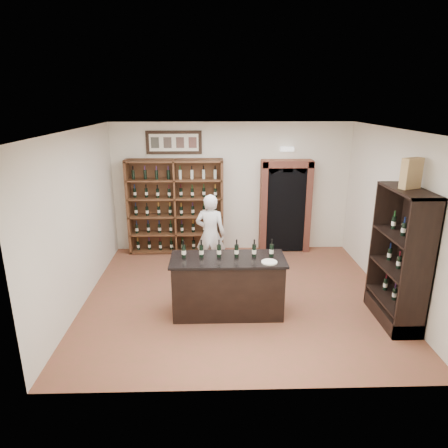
{
  "coord_description": "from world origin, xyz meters",
  "views": [
    {
      "loc": [
        -0.44,
        -6.64,
        3.48
      ],
      "look_at": [
        -0.24,
        0.3,
        1.3
      ],
      "focal_mm": 32.0,
      "sensor_mm": 36.0,
      "label": 1
    }
  ],
  "objects_px": {
    "wine_shelf": "(176,207)",
    "counter_bottle_0": "(184,251)",
    "side_cabinet": "(399,278)",
    "shopkeeper": "(210,235)",
    "wine_crate": "(411,173)",
    "tasting_counter": "(228,286)"
  },
  "relations": [
    {
      "from": "wine_shelf",
      "to": "counter_bottle_0",
      "type": "xyz_separation_m",
      "value": [
        0.38,
        -2.88,
        0.01
      ]
    },
    {
      "from": "side_cabinet",
      "to": "wine_shelf",
      "type": "bearing_deg",
      "value": 139.79
    },
    {
      "from": "counter_bottle_0",
      "to": "shopkeeper",
      "type": "bearing_deg",
      "value": 75.08
    },
    {
      "from": "counter_bottle_0",
      "to": "side_cabinet",
      "type": "relative_size",
      "value": 0.14
    },
    {
      "from": "counter_bottle_0",
      "to": "side_cabinet",
      "type": "bearing_deg",
      "value": -5.84
    },
    {
      "from": "wine_shelf",
      "to": "shopkeeper",
      "type": "height_order",
      "value": "wine_shelf"
    },
    {
      "from": "wine_shelf",
      "to": "shopkeeper",
      "type": "bearing_deg",
      "value": -57.59
    },
    {
      "from": "counter_bottle_0",
      "to": "wine_crate",
      "type": "distance_m",
      "value": 3.69
    },
    {
      "from": "tasting_counter",
      "to": "side_cabinet",
      "type": "height_order",
      "value": "side_cabinet"
    },
    {
      "from": "tasting_counter",
      "to": "counter_bottle_0",
      "type": "xyz_separation_m",
      "value": [
        -0.72,
        0.05,
        0.61
      ]
    },
    {
      "from": "wine_shelf",
      "to": "counter_bottle_0",
      "type": "distance_m",
      "value": 2.91
    },
    {
      "from": "tasting_counter",
      "to": "shopkeeper",
      "type": "bearing_deg",
      "value": 99.97
    },
    {
      "from": "counter_bottle_0",
      "to": "wine_crate",
      "type": "bearing_deg",
      "value": -5.22
    },
    {
      "from": "wine_shelf",
      "to": "tasting_counter",
      "type": "distance_m",
      "value": 3.19
    },
    {
      "from": "wine_shelf",
      "to": "tasting_counter",
      "type": "height_order",
      "value": "wine_shelf"
    },
    {
      "from": "side_cabinet",
      "to": "shopkeeper",
      "type": "bearing_deg",
      "value": 146.99
    },
    {
      "from": "wine_shelf",
      "to": "counter_bottle_0",
      "type": "height_order",
      "value": "wine_shelf"
    },
    {
      "from": "side_cabinet",
      "to": "wine_crate",
      "type": "height_order",
      "value": "wine_crate"
    },
    {
      "from": "wine_shelf",
      "to": "side_cabinet",
      "type": "height_order",
      "value": "same"
    },
    {
      "from": "counter_bottle_0",
      "to": "tasting_counter",
      "type": "bearing_deg",
      "value": -4.16
    },
    {
      "from": "wine_crate",
      "to": "shopkeeper",
      "type": "bearing_deg",
      "value": 123.79
    },
    {
      "from": "side_cabinet",
      "to": "shopkeeper",
      "type": "height_order",
      "value": "side_cabinet"
    }
  ]
}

